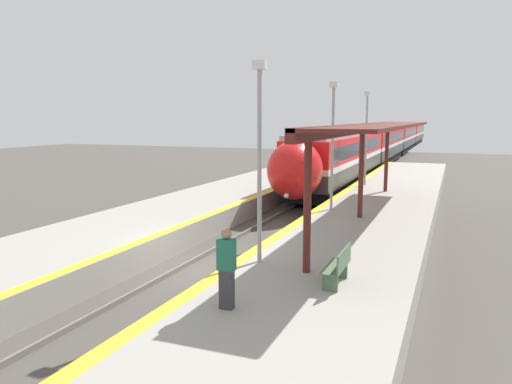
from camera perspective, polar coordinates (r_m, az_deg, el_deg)
ground_plane at (r=16.41m, az=-5.83°, el=-8.80°), size 120.00×120.00×0.00m
rail_left at (r=16.73m, az=-8.05°, el=-8.24°), size 0.08×90.00×0.15m
rail_right at (r=16.08m, az=-3.54°, el=-8.86°), size 0.08×90.00×0.15m
train at (r=62.64m, az=15.16°, el=5.82°), size 2.82×80.84×3.94m
platform_right at (r=14.88m, az=8.69°, el=-8.83°), size 4.91×64.00×0.93m
platform_left at (r=18.51m, az=-17.32°, el=-5.67°), size 4.83×64.00×0.93m
platform_bench at (r=12.11m, az=9.46°, el=-8.34°), size 0.44×1.42×0.89m
person_waiting at (r=10.42m, az=-3.39°, el=-8.57°), size 0.36×0.23×1.72m
railway_signal at (r=41.30m, az=8.54°, el=5.01°), size 0.28×0.28×3.91m
lamppost_near at (r=13.41m, az=0.40°, el=4.90°), size 0.36×0.20×5.43m
lamppost_mid at (r=21.57m, az=8.75°, el=6.17°), size 0.36×0.20×5.43m
lamppost_far at (r=29.93m, az=12.49°, el=6.70°), size 0.36×0.20×5.43m
station_canopy at (r=19.89m, az=13.74°, el=6.93°), size 2.02×18.33×3.72m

